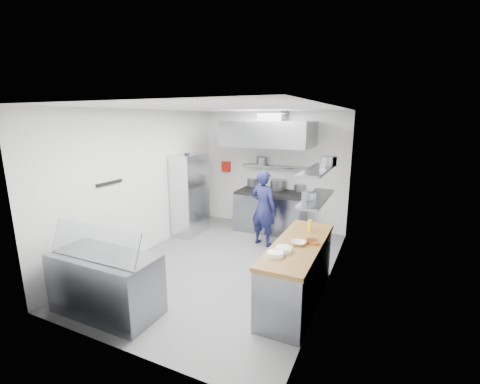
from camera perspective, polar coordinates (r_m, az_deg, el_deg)
The scene contains 35 objects.
floor at distance 6.07m, azimuth -2.45°, elevation -12.76°, with size 5.00×5.00×0.00m, color #5C5C5E.
ceiling at distance 5.47m, azimuth -2.74°, elevation 14.71°, with size 5.00×5.00×0.00m, color silver.
wall_back at distance 7.87m, azimuth 5.85°, elevation 3.88°, with size 3.60×0.02×2.80m, color white.
wall_front at distance 3.66m, azimuth -21.06°, elevation -7.58°, with size 3.60×0.02×2.80m, color white.
wall_left at distance 6.61m, azimuth -16.57°, elevation 1.68°, with size 5.00×0.02×2.80m, color white.
wall_right at distance 5.05m, azimuth 15.86°, elevation -1.64°, with size 5.00×0.02×2.80m, color white.
gas_range at distance 7.67m, azimuth 5.41°, elevation -3.62°, with size 1.60×0.80×0.90m, color gray.
cooktop at distance 7.55m, azimuth 5.48°, elevation -0.13°, with size 1.57×0.78×0.06m, color black.
stock_pot_left at distance 8.11m, azimuth 2.32°, elevation 1.76°, with size 0.30×0.30×0.20m, color slate.
stock_pot_mid at distance 7.74m, azimuth 6.75°, elevation 1.30°, with size 0.37×0.37×0.24m, color slate.
stock_pot_right at distance 7.67m, azimuth 10.55°, elevation 0.75°, with size 0.26×0.26×0.16m, color slate.
over_range_shelf at distance 7.67m, azimuth 6.18°, elevation 4.54°, with size 1.60×0.30×0.04m, color gray.
shelf_pot_a at distance 7.81m, azimuth 3.86°, elevation 5.55°, with size 0.26×0.26×0.18m, color slate.
extractor_hood at distance 7.20m, azimuth 5.25°, elevation 10.26°, with size 1.90×1.15×0.55m, color gray.
hood_duct at distance 7.41m, azimuth 5.91°, elevation 13.26°, with size 0.55×0.55×0.24m, color slate.
red_firebox at distance 8.30m, azimuth -2.49°, elevation 4.54°, with size 0.22×0.10×0.26m, color red.
chef at distance 6.72m, azimuth 4.16°, elevation -2.87°, with size 0.59×0.38×1.61m, color #161A44.
wire_rack at distance 7.46m, azimuth -8.84°, elevation -0.43°, with size 0.50×0.90×1.85m, color silver.
rack_bin_a at distance 7.31m, azimuth -9.77°, elevation -1.75°, with size 0.16×0.20×0.18m, color white.
rack_bin_b at distance 7.51m, azimuth -8.27°, elevation 2.61°, with size 0.15×0.20×0.17m, color yellow.
rack_jar at distance 7.16m, azimuth -9.38°, elevation 6.12°, with size 0.11×0.11×0.18m, color black.
knife_strip at distance 5.94m, azimuth -22.19°, elevation 1.50°, with size 0.04×0.55×0.05m, color black.
prep_counter_base at distance 4.90m, azimuth 10.15°, elevation -14.08°, with size 0.62×2.00×0.84m, color gray.
prep_counter_top at distance 4.71m, azimuth 10.37°, elevation -9.19°, with size 0.65×2.04×0.06m, color brown.
plate_stack_a at distance 4.22m, azimuth 6.31°, elevation -10.90°, with size 0.21×0.21×0.06m, color white.
plate_stack_b at distance 4.37m, azimuth 7.74°, elevation -10.04°, with size 0.22×0.22×0.06m, color white.
copper_pan at distance 4.70m, azimuth 12.74°, elevation -8.61°, with size 0.17×0.17×0.06m, color #D3793B.
squeeze_bottle at distance 5.17m, azimuth 12.33°, elevation -5.87°, with size 0.06×0.06×0.18m, color yellow.
mixing_bowl at distance 4.63m, azimuth 10.35°, elevation -8.90°, with size 0.20×0.20×0.05m, color white.
wall_shelf_lower at distance 4.77m, azimuth 13.45°, elevation -1.12°, with size 0.30×1.30×0.04m, color gray.
wall_shelf_upper at distance 4.69m, azimuth 13.72°, elevation 3.87°, with size 0.30×1.30×0.04m, color gray.
shelf_pot_c at distance 4.59m, azimuth 12.10°, elevation -0.68°, with size 0.20×0.20×0.10m, color slate.
shelf_pot_d at distance 4.98m, azimuth 15.44°, elevation 5.33°, with size 0.24×0.24×0.14m, color slate.
display_case at distance 4.91m, azimuth -22.72°, elevation -14.80°, with size 1.50×0.70×0.85m, color gray.
display_glass at distance 4.59m, azimuth -24.53°, elevation -8.15°, with size 1.47×0.02×0.45m, color silver.
Camera 1 is at (2.53, -4.85, 2.63)m, focal length 24.00 mm.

